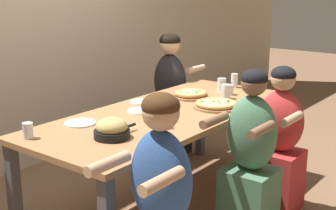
% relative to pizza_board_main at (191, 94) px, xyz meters
% --- Properties ---
extents(ground_plane, '(18.00, 18.00, 0.00)m').
position_rel_pizza_board_main_xyz_m(ground_plane, '(-0.47, -0.12, -0.80)').
color(ground_plane, brown).
rests_on(ground_plane, ground).
extents(dining_table, '(2.32, 0.98, 0.77)m').
position_rel_pizza_board_main_xyz_m(dining_table, '(-0.47, -0.12, -0.10)').
color(dining_table, '#996B42').
rests_on(dining_table, ground).
extents(pizza_board_main, '(0.32, 0.32, 0.05)m').
position_rel_pizza_board_main_xyz_m(pizza_board_main, '(0.00, 0.00, 0.00)').
color(pizza_board_main, '#996B42').
rests_on(pizza_board_main, dining_table).
extents(pizza_board_second, '(0.36, 0.36, 0.05)m').
position_rel_pizza_board_main_xyz_m(pizza_board_second, '(-0.16, -0.35, -0.00)').
color(pizza_board_second, '#996B42').
rests_on(pizza_board_second, dining_table).
extents(skillet_bowl, '(0.33, 0.23, 0.13)m').
position_rel_pizza_board_main_xyz_m(skillet_bowl, '(-1.18, -0.22, 0.03)').
color(skillet_bowl, black).
rests_on(skillet_bowl, dining_table).
extents(empty_plate_a, '(0.22, 0.22, 0.02)m').
position_rel_pizza_board_main_xyz_m(empty_plate_a, '(-1.10, 0.17, -0.02)').
color(empty_plate_a, white).
rests_on(empty_plate_a, dining_table).
extents(empty_plate_b, '(0.19, 0.19, 0.02)m').
position_rel_pizza_board_main_xyz_m(empty_plate_b, '(-0.39, 0.21, -0.02)').
color(empty_plate_b, white).
rests_on(empty_plate_b, dining_table).
extents(empty_plate_c, '(0.19, 0.19, 0.02)m').
position_rel_pizza_board_main_xyz_m(empty_plate_c, '(-0.61, 0.04, -0.02)').
color(empty_plate_c, white).
rests_on(empty_plate_c, dining_table).
extents(cocktail_glass_blue, '(0.07, 0.07, 0.11)m').
position_rel_pizza_board_main_xyz_m(cocktail_glass_blue, '(0.29, -0.21, 0.01)').
color(cocktail_glass_blue, silver).
rests_on(cocktail_glass_blue, dining_table).
extents(drinking_glass_a, '(0.07, 0.07, 0.11)m').
position_rel_pizza_board_main_xyz_m(drinking_glass_a, '(-0.83, -0.34, 0.02)').
color(drinking_glass_a, silver).
rests_on(drinking_glass_a, dining_table).
extents(drinking_glass_b, '(0.07, 0.07, 0.10)m').
position_rel_pizza_board_main_xyz_m(drinking_glass_b, '(-1.51, 0.19, 0.02)').
color(drinking_glass_b, silver).
rests_on(drinking_glass_b, dining_table).
extents(drinking_glass_c, '(0.06, 0.06, 0.13)m').
position_rel_pizza_board_main_xyz_m(drinking_glass_c, '(0.57, -0.10, 0.04)').
color(drinking_glass_c, silver).
rests_on(drinking_glass_c, dining_table).
extents(drinking_glass_d, '(0.08, 0.08, 0.12)m').
position_rel_pizza_board_main_xyz_m(drinking_glass_d, '(0.14, -0.26, 0.03)').
color(drinking_glass_d, silver).
rests_on(drinking_glass_d, dining_table).
extents(drinking_glass_e, '(0.06, 0.06, 0.11)m').
position_rel_pizza_board_main_xyz_m(drinking_glass_e, '(0.48, -0.34, 0.02)').
color(drinking_glass_e, silver).
rests_on(drinking_glass_e, dining_table).
extents(drinking_glass_f, '(0.08, 0.08, 0.12)m').
position_rel_pizza_board_main_xyz_m(drinking_glass_f, '(0.35, -0.09, 0.02)').
color(drinking_glass_f, silver).
rests_on(drinking_glass_f, dining_table).
extents(diner_near_center, '(0.51, 0.40, 1.18)m').
position_rel_pizza_board_main_xyz_m(diner_near_center, '(-0.47, -0.83, -0.27)').
color(diner_near_center, '#477556').
rests_on(diner_near_center, ground).
extents(diner_near_midright, '(0.51, 0.40, 1.14)m').
position_rel_pizza_board_main_xyz_m(diner_near_midright, '(-0.00, -0.83, -0.29)').
color(diner_near_midright, '#B22D2D').
rests_on(diner_near_midright, ground).
extents(diner_far_right, '(0.51, 0.40, 1.24)m').
position_rel_pizza_board_main_xyz_m(diner_far_right, '(0.48, 0.59, -0.22)').
color(diner_far_right, '#232328').
rests_on(diner_far_right, ground).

